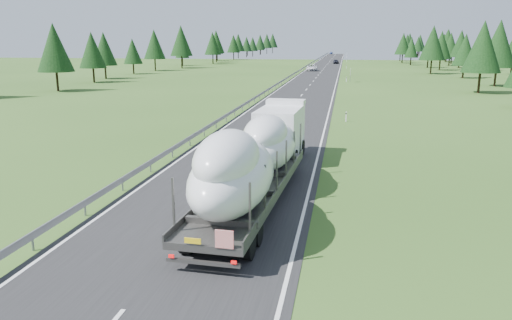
% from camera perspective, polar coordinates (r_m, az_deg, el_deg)
% --- Properties ---
extents(ground, '(400.00, 400.00, 0.00)m').
position_cam_1_polar(ground, '(22.46, -6.87, -7.13)').
color(ground, '#2E4F1A').
rests_on(ground, ground).
extents(road_surface, '(10.00, 400.00, 0.02)m').
position_cam_1_polar(road_surface, '(120.50, 7.16, 9.63)').
color(road_surface, black).
rests_on(road_surface, ground).
extents(guardrail, '(0.10, 400.00, 0.76)m').
position_cam_1_polar(guardrail, '(120.80, 4.62, 9.98)').
color(guardrail, slate).
rests_on(guardrail, ground).
extents(marker_posts, '(0.13, 350.08, 1.00)m').
position_cam_1_polar(marker_posts, '(175.23, 10.31, 10.86)').
color(marker_posts, silver).
rests_on(marker_posts, ground).
extents(highway_sign, '(0.08, 0.90, 2.60)m').
position_cam_1_polar(highway_sign, '(100.27, 10.73, 9.77)').
color(highway_sign, slate).
rests_on(highway_sign, ground).
extents(tree_line_right, '(27.38, 341.11, 12.62)m').
position_cam_1_polar(tree_line_right, '(158.35, 22.60, 12.09)').
color(tree_line_right, black).
rests_on(tree_line_right, ground).
extents(tree_line_left, '(16.06, 341.89, 12.53)m').
position_cam_1_polar(tree_line_left, '(157.08, -8.31, 13.08)').
color(tree_line_left, black).
rests_on(tree_line_left, ground).
extents(boat_truck, '(3.61, 20.68, 4.53)m').
position_cam_1_polar(boat_truck, '(25.22, 0.27, 0.96)').
color(boat_truck, white).
rests_on(boat_truck, ground).
extents(distant_van, '(3.03, 6.12, 1.67)m').
position_cam_1_polar(distant_van, '(137.00, 6.41, 10.44)').
color(distant_van, silver).
rests_on(distant_van, ground).
extents(distant_car_dark, '(2.27, 4.69, 1.54)m').
position_cam_1_polar(distant_car_dark, '(180.84, 9.12, 11.05)').
color(distant_car_dark, black).
rests_on(distant_car_dark, ground).
extents(distant_car_blue, '(1.85, 4.24, 1.36)m').
position_cam_1_polar(distant_car_blue, '(313.03, 8.59, 12.01)').
color(distant_car_blue, '#1B274D').
rests_on(distant_car_blue, ground).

